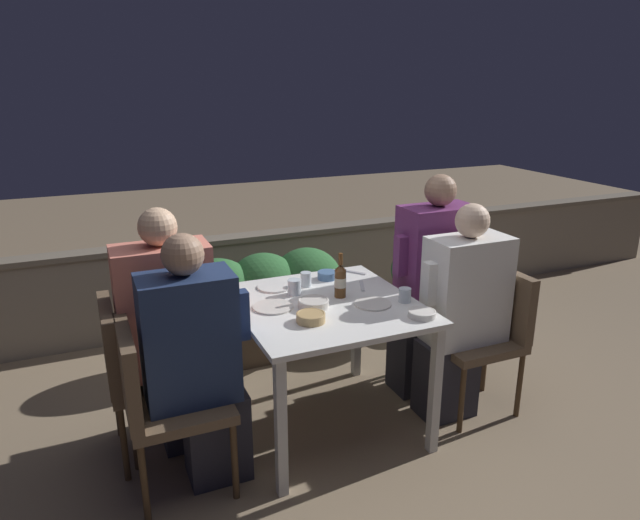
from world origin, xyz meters
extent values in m
plane|color=#847056|center=(0.00, 0.00, 0.00)|extent=(16.00, 16.00, 0.00)
cube|color=gray|center=(0.00, 1.64, 0.34)|extent=(9.00, 0.14, 0.69)
cube|color=#706656|center=(0.00, 1.64, 0.71)|extent=(9.00, 0.18, 0.04)
cube|color=white|center=(0.00, 0.00, 0.74)|extent=(0.95, 1.01, 0.03)
cube|color=silver|center=(-0.42, -0.45, 0.36)|extent=(0.05, 0.05, 0.73)
cube|color=silver|center=(0.42, -0.45, 0.36)|extent=(0.05, 0.05, 0.73)
cube|color=silver|center=(-0.42, 0.45, 0.36)|extent=(0.05, 0.05, 0.73)
cube|color=silver|center=(0.42, 0.45, 0.36)|extent=(0.05, 0.05, 0.73)
cube|color=brown|center=(-0.04, 0.98, 0.14)|extent=(1.19, 0.36, 0.28)
ellipsoid|color=#2D6633|center=(-0.37, 0.98, 0.51)|extent=(0.53, 0.47, 0.51)
ellipsoid|color=#2D6633|center=(-0.04, 0.98, 0.51)|extent=(0.53, 0.47, 0.51)
ellipsoid|color=#2D6633|center=(0.28, 0.98, 0.51)|extent=(0.53, 0.47, 0.51)
cube|color=brown|center=(-0.84, -0.19, 0.44)|extent=(0.47, 0.47, 0.05)
cube|color=brown|center=(-1.05, -0.19, 0.66)|extent=(0.06, 0.47, 0.40)
cylinder|color=#47321E|center=(-1.04, -0.39, 0.21)|extent=(0.03, 0.03, 0.41)
cylinder|color=#47321E|center=(-0.64, -0.39, 0.21)|extent=(0.03, 0.03, 0.41)
cylinder|color=#47321E|center=(-1.04, 0.02, 0.21)|extent=(0.03, 0.03, 0.41)
cylinder|color=#47321E|center=(-0.64, 0.02, 0.21)|extent=(0.03, 0.03, 0.41)
cube|color=#282833|center=(-0.67, -0.19, 0.23)|extent=(0.30, 0.23, 0.46)
cube|color=navy|center=(-0.77, -0.19, 0.77)|extent=(0.43, 0.26, 0.62)
cube|color=navy|center=(-0.52, -0.19, 0.84)|extent=(0.07, 0.07, 0.24)
sphere|color=#99755B|center=(-0.77, -0.19, 1.17)|extent=(0.19, 0.19, 0.19)
cube|color=brown|center=(-0.90, 0.15, 0.44)|extent=(0.47, 0.47, 0.05)
cube|color=brown|center=(-1.11, 0.15, 0.66)|extent=(0.06, 0.47, 0.40)
cylinder|color=#47321E|center=(-1.10, -0.05, 0.21)|extent=(0.03, 0.03, 0.41)
cylinder|color=#47321E|center=(-0.69, -0.05, 0.21)|extent=(0.03, 0.03, 0.41)
cylinder|color=#47321E|center=(-1.10, 0.35, 0.21)|extent=(0.03, 0.03, 0.41)
cylinder|color=#47321E|center=(-0.69, 0.35, 0.21)|extent=(0.03, 0.03, 0.41)
cube|color=#282833|center=(-0.73, 0.15, 0.23)|extent=(0.33, 0.23, 0.46)
cube|color=#E07A66|center=(-0.83, 0.15, 0.80)|extent=(0.47, 0.26, 0.67)
cube|color=#E07A66|center=(-0.58, 0.15, 0.88)|extent=(0.07, 0.07, 0.24)
sphere|color=tan|center=(-0.83, 0.15, 1.23)|extent=(0.19, 0.19, 0.19)
cube|color=brown|center=(0.87, -0.17, 0.44)|extent=(0.47, 0.47, 0.05)
cube|color=brown|center=(1.08, -0.17, 0.66)|extent=(0.06, 0.47, 0.40)
cylinder|color=#47321E|center=(0.67, -0.37, 0.21)|extent=(0.03, 0.03, 0.41)
cylinder|color=#47321E|center=(1.07, -0.37, 0.21)|extent=(0.03, 0.03, 0.41)
cylinder|color=#47321E|center=(0.67, 0.03, 0.21)|extent=(0.03, 0.03, 0.41)
cylinder|color=#47321E|center=(1.07, 0.03, 0.21)|extent=(0.03, 0.03, 0.41)
cube|color=#282833|center=(0.70, -0.17, 0.23)|extent=(0.32, 0.23, 0.46)
cube|color=white|center=(0.80, -0.17, 0.77)|extent=(0.46, 0.26, 0.62)
cube|color=white|center=(0.55, -0.17, 0.84)|extent=(0.07, 0.07, 0.24)
sphere|color=beige|center=(0.80, -0.17, 1.17)|extent=(0.19, 0.19, 0.19)
cube|color=brown|center=(0.87, 0.15, 0.44)|extent=(0.47, 0.47, 0.05)
cube|color=brown|center=(1.08, 0.15, 0.66)|extent=(0.06, 0.47, 0.40)
cylinder|color=#47321E|center=(0.67, -0.06, 0.21)|extent=(0.03, 0.03, 0.41)
cylinder|color=#47321E|center=(1.08, -0.06, 0.21)|extent=(0.03, 0.03, 0.41)
cylinder|color=#47321E|center=(0.67, 0.35, 0.21)|extent=(0.03, 0.03, 0.41)
cylinder|color=#47321E|center=(1.08, 0.35, 0.21)|extent=(0.03, 0.03, 0.41)
cube|color=#282833|center=(0.70, 0.15, 0.23)|extent=(0.31, 0.23, 0.46)
cube|color=#6B2D66|center=(0.80, 0.15, 0.83)|extent=(0.45, 0.26, 0.73)
cube|color=#6B2D66|center=(0.55, 0.15, 0.91)|extent=(0.07, 0.07, 0.24)
sphere|color=#99755B|center=(0.80, 0.15, 1.28)|extent=(0.19, 0.19, 0.19)
cylinder|color=brown|center=(0.11, 0.05, 0.83)|extent=(0.06, 0.06, 0.16)
cylinder|color=beige|center=(0.11, 0.05, 0.84)|extent=(0.07, 0.07, 0.05)
cone|color=brown|center=(0.11, 0.05, 0.93)|extent=(0.06, 0.06, 0.03)
cylinder|color=brown|center=(0.11, 0.05, 0.97)|extent=(0.02, 0.02, 0.07)
cylinder|color=silver|center=(0.22, -0.13, 0.76)|extent=(0.20, 0.20, 0.01)
cylinder|color=white|center=(-0.18, 0.33, 0.76)|extent=(0.20, 0.20, 0.01)
cylinder|color=silver|center=(-0.28, 0.04, 0.76)|extent=(0.22, 0.22, 0.01)
cylinder|color=beige|center=(-0.09, -0.03, 0.78)|extent=(0.17, 0.17, 0.04)
torus|color=beige|center=(-0.09, -0.03, 0.79)|extent=(0.17, 0.17, 0.01)
cylinder|color=silver|center=(0.37, -0.37, 0.77)|extent=(0.14, 0.14, 0.03)
torus|color=silver|center=(0.37, -0.37, 0.78)|extent=(0.14, 0.14, 0.01)
cylinder|color=#4C709E|center=(0.16, 0.35, 0.78)|extent=(0.12, 0.12, 0.05)
torus|color=#4C709E|center=(0.16, 0.35, 0.80)|extent=(0.12, 0.12, 0.01)
cylinder|color=tan|center=(-0.17, -0.21, 0.78)|extent=(0.15, 0.15, 0.05)
torus|color=tan|center=(-0.17, -0.21, 0.80)|extent=(0.15, 0.15, 0.01)
cylinder|color=silver|center=(0.40, -0.16, 0.79)|extent=(0.07, 0.07, 0.08)
cylinder|color=silver|center=(0.00, 0.28, 0.80)|extent=(0.06, 0.06, 0.08)
cylinder|color=silver|center=(-0.11, 0.18, 0.80)|extent=(0.08, 0.08, 0.09)
cube|color=silver|center=(0.36, 0.39, 0.76)|extent=(0.12, 0.15, 0.01)
cube|color=silver|center=(0.30, 0.15, 0.76)|extent=(0.09, 0.16, 0.01)
cylinder|color=brown|center=(1.12, 0.85, 0.10)|extent=(0.27, 0.27, 0.20)
cylinder|color=#47331E|center=(1.12, 0.85, 0.29)|extent=(0.03, 0.03, 0.18)
ellipsoid|color=#2D6633|center=(1.12, 0.85, 0.53)|extent=(0.37, 0.37, 0.34)
camera|label=1|loc=(-1.16, -2.62, 1.91)|focal=32.00mm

